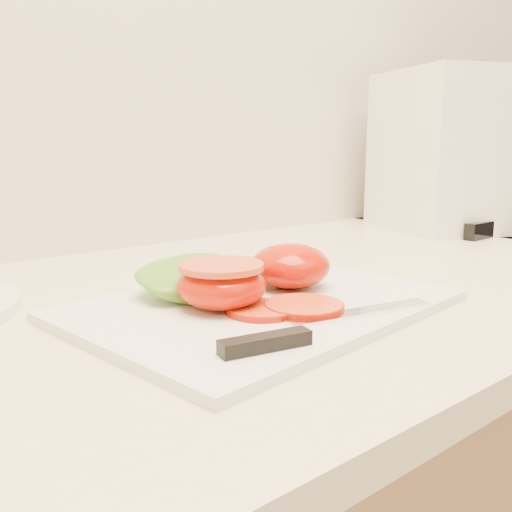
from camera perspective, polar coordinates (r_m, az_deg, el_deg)
counter at (r=1.15m, az=16.31°, el=-22.66°), size 3.92×0.65×0.93m
cutting_board at (r=0.58m, az=0.63°, el=-4.96°), size 0.40×0.31×0.01m
tomato_half_dome at (r=0.63m, az=3.44°, el=-0.97°), size 0.09×0.09×0.05m
tomato_half_cut at (r=0.55m, az=-3.46°, el=-2.77°), size 0.09×0.09×0.04m
tomato_slice_0 at (r=0.55m, az=4.80°, el=-5.06°), size 0.08×0.08×0.01m
tomato_slice_1 at (r=0.54m, az=0.61°, el=-5.39°), size 0.07×0.07×0.01m
lettuce_leaf_0 at (r=0.62m, az=-5.52°, el=-2.06°), size 0.19×0.15×0.03m
lettuce_leaf_1 at (r=0.66m, az=-2.74°, el=-1.70°), size 0.12×0.11×0.02m
knife at (r=0.49m, az=5.13°, el=-7.30°), size 0.25×0.06×0.01m
appliance at (r=1.18m, az=18.30°, el=9.89°), size 0.28×0.31×0.30m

